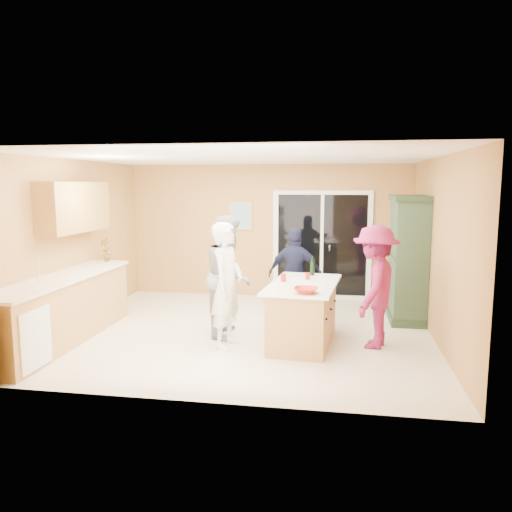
% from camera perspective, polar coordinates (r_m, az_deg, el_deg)
% --- Properties ---
extents(floor, '(5.50, 5.50, 0.00)m').
position_cam_1_polar(floor, '(7.64, -1.25, -8.65)').
color(floor, beige).
rests_on(floor, ground).
extents(ceiling, '(5.50, 5.00, 0.10)m').
position_cam_1_polar(ceiling, '(7.32, -1.31, 11.22)').
color(ceiling, white).
rests_on(ceiling, wall_back).
extents(wall_back, '(5.50, 0.10, 2.60)m').
position_cam_1_polar(wall_back, '(9.82, 1.42, 2.85)').
color(wall_back, '#E8A95F').
rests_on(wall_back, ground).
extents(wall_front, '(5.50, 0.10, 2.60)m').
position_cam_1_polar(wall_front, '(4.96, -6.63, -2.45)').
color(wall_front, '#E8A95F').
rests_on(wall_front, ground).
extents(wall_left, '(0.10, 5.00, 2.60)m').
position_cam_1_polar(wall_left, '(8.33, -20.22, 1.39)').
color(wall_left, '#E8A95F').
rests_on(wall_left, ground).
extents(wall_right, '(0.10, 5.00, 2.60)m').
position_cam_1_polar(wall_right, '(7.38, 20.22, 0.58)').
color(wall_right, '#E8A95F').
rests_on(wall_right, ground).
extents(left_cabinet_run, '(0.65, 3.05, 1.24)m').
position_cam_1_polar(left_cabinet_run, '(7.43, -21.86, -6.04)').
color(left_cabinet_run, '#B68346').
rests_on(left_cabinet_run, floor).
extents(upper_cabinets, '(0.35, 1.60, 0.75)m').
position_cam_1_polar(upper_cabinets, '(8.02, -20.04, 5.28)').
color(upper_cabinets, '#B68346').
rests_on(upper_cabinets, wall_left).
extents(sliding_door, '(1.90, 0.07, 2.10)m').
position_cam_1_polar(sliding_door, '(9.73, 7.53, 1.25)').
color(sliding_door, white).
rests_on(sliding_door, floor).
extents(framed_picture, '(0.46, 0.04, 0.56)m').
position_cam_1_polar(framed_picture, '(9.87, -1.76, 4.62)').
color(framed_picture, tan).
rests_on(framed_picture, wall_back).
extents(kitchen_island, '(1.04, 1.72, 0.86)m').
position_cam_1_polar(kitchen_island, '(7.02, 5.40, -6.77)').
color(kitchen_island, '#B68346').
rests_on(kitchen_island, floor).
extents(green_hutch, '(0.59, 1.11, 2.04)m').
position_cam_1_polar(green_hutch, '(8.46, 17.00, -0.46)').
color(green_hutch, '#223724').
rests_on(green_hutch, floor).
extents(woman_white, '(0.51, 0.69, 1.71)m').
position_cam_1_polar(woman_white, '(6.79, -3.32, -3.35)').
color(woman_white, white).
rests_on(woman_white, floor).
extents(woman_grey, '(0.74, 0.91, 1.77)m').
position_cam_1_polar(woman_grey, '(7.37, -3.14, -2.21)').
color(woman_grey, gray).
rests_on(woman_grey, floor).
extents(woman_navy, '(0.93, 0.47, 1.52)m').
position_cam_1_polar(woman_navy, '(8.10, 4.53, -2.15)').
color(woman_navy, '#181A36').
rests_on(woman_navy, floor).
extents(woman_magenta, '(0.91, 1.22, 1.68)m').
position_cam_1_polar(woman_magenta, '(6.96, 13.43, -3.41)').
color(woman_magenta, maroon).
rests_on(woman_magenta, floor).
extents(serving_bowl, '(0.33, 0.33, 0.07)m').
position_cam_1_polar(serving_bowl, '(6.29, 5.72, -3.92)').
color(serving_bowl, '#B02013').
rests_on(serving_bowl, kitchen_island).
extents(tulip_vase, '(0.23, 0.18, 0.40)m').
position_cam_1_polar(tulip_vase, '(8.67, -16.74, 0.72)').
color(tulip_vase, '#B62B12').
rests_on(tulip_vase, left_cabinet_run).
extents(tumbler_near, '(0.08, 0.08, 0.11)m').
position_cam_1_polar(tumbler_near, '(7.01, 3.14, -2.47)').
color(tumbler_near, '#B02013').
rests_on(tumbler_near, kitchen_island).
extents(tumbler_far, '(0.08, 0.08, 0.10)m').
position_cam_1_polar(tumbler_far, '(7.19, 5.91, -2.29)').
color(tumbler_far, '#B02013').
rests_on(tumbler_far, kitchen_island).
extents(wine_bottle, '(0.07, 0.07, 0.30)m').
position_cam_1_polar(wine_bottle, '(7.51, 6.45, -1.33)').
color(wine_bottle, black).
rests_on(wine_bottle, kitchen_island).
extents(white_plate, '(0.24, 0.24, 0.01)m').
position_cam_1_polar(white_plate, '(7.20, 4.72, -2.60)').
color(white_plate, white).
rests_on(white_plate, kitchen_island).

